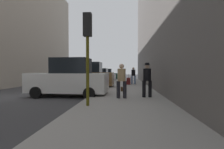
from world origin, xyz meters
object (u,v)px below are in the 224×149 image
parked_bronze_suv (87,76)px  fire_hydrant (105,84)px  pedestrian_with_fedora (147,78)px  rolling_suitcase (129,81)px  parked_silver_sedan (98,76)px  parked_dark_green_sedan (104,75)px  duffel_bag (123,89)px  traffic_light (88,39)px  pedestrian_in_jeans (133,75)px  pedestrian_in_tan_coat (122,79)px  parked_white_van (69,79)px

parked_bronze_suv → fire_hydrant: parked_bronze_suv is taller
pedestrian_with_fedora → rolling_suitcase: size_ratio=1.71×
fire_hydrant → parked_silver_sedan: bearing=102.7°
parked_silver_sedan → parked_dark_green_sedan: size_ratio=1.01×
parked_bronze_suv → duffel_bag: bearing=-46.0°
traffic_light → pedestrian_with_fedora: bearing=43.0°
rolling_suitcase → duffel_bag: rolling_suitcase is taller
parked_dark_green_sedan → traffic_light: bearing=-84.8°
traffic_light → pedestrian_in_jeans: traffic_light is taller
fire_hydrant → traffic_light: (0.05, -6.11, 2.26)m
parked_bronze_suv → rolling_suitcase: 4.32m
parked_silver_sedan → parked_dark_green_sedan: (0.00, 6.19, 0.00)m
duffel_bag → pedestrian_with_fedora: bearing=-63.6°
parked_dark_green_sedan → pedestrian_in_tan_coat: pedestrian_in_tan_coat is taller
parked_white_van → rolling_suitcase: (3.61, 7.22, -0.54)m
parked_bronze_suv → traffic_light: size_ratio=1.29×
fire_hydrant → traffic_light: 6.51m
parked_dark_green_sedan → fire_hydrant: (1.80, -14.18, -0.35)m
fire_hydrant → pedestrian_in_jeans: 5.61m
rolling_suitcase → duffel_bag: size_ratio=2.36×
parked_silver_sedan → traffic_light: (1.85, -14.10, 1.91)m
pedestrian_with_fedora → duffel_bag: pedestrian_with_fedora is taller
pedestrian_in_jeans → duffel_bag: (-0.94, -6.23, -0.81)m
parked_bronze_suv → parked_silver_sedan: bearing=90.0°
parked_white_van → traffic_light: traffic_light is taller
rolling_suitcase → duffel_bag: (-0.44, -5.58, -0.20)m
pedestrian_in_tan_coat → parked_dark_green_sedan: bearing=99.7°
pedestrian_in_jeans → pedestrian_with_fedora: pedestrian_with_fedora is taller
traffic_light → duffel_bag: 5.69m
parked_bronze_suv → pedestrian_in_jeans: bearing=35.7°
pedestrian_in_tan_coat → pedestrian_with_fedora: size_ratio=0.96×
parked_white_van → parked_dark_green_sedan: size_ratio=1.10×
parked_white_van → fire_hydrant: 3.37m
parked_silver_sedan → traffic_light: traffic_light is taller
pedestrian_in_jeans → rolling_suitcase: pedestrian_in_jeans is taller
traffic_light → duffel_bag: traffic_light is taller
parked_silver_sedan → fire_hydrant: bearing=-77.3°
parked_bronze_suv → duffel_bag: parked_bronze_suv is taller
parked_dark_green_sedan → pedestrian_in_tan_coat: (3.13, -18.34, 0.26)m
parked_bronze_suv → pedestrian_with_fedora: 7.32m
parked_bronze_suv → pedestrian_in_tan_coat: bearing=-63.5°
parked_white_van → parked_dark_green_sedan: (0.00, 16.97, -0.18)m
traffic_light → parked_white_van: bearing=119.2°
traffic_light → pedestrian_in_jeans: 11.53m
parked_white_van → duffel_bag: 3.64m
traffic_light → parked_silver_sedan: bearing=97.5°
fire_hydrant → parked_white_van: bearing=-122.9°
traffic_light → rolling_suitcase: bearing=80.6°
parked_white_van → rolling_suitcase: size_ratio=4.49×
pedestrian_in_tan_coat → duffel_bag: 3.12m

